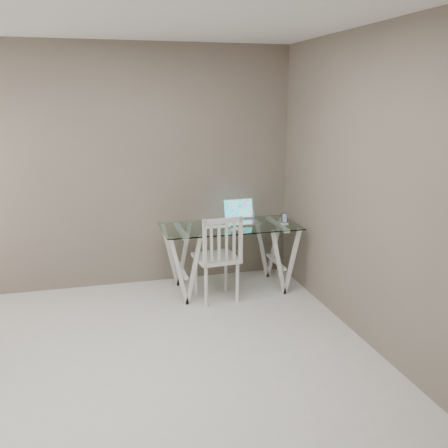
% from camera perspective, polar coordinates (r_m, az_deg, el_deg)
% --- Properties ---
extents(room, '(4.50, 4.52, 2.71)m').
position_cam_1_polar(room, '(3.41, -11.47, 7.18)').
color(room, beige).
rests_on(room, ground).
extents(desk, '(1.50, 0.70, 0.75)m').
position_cam_1_polar(desk, '(5.59, 0.69, -3.80)').
color(desk, silver).
rests_on(desk, ground).
extents(chair, '(0.47, 0.47, 0.94)m').
position_cam_1_polar(chair, '(5.22, -0.61, -3.53)').
color(chair, silver).
rests_on(chair, ground).
extents(laptop, '(0.37, 0.33, 0.25)m').
position_cam_1_polar(laptop, '(5.64, 1.91, 0.86)').
color(laptop, silver).
rests_on(laptop, desk).
extents(keyboard, '(0.31, 0.13, 0.01)m').
position_cam_1_polar(keyboard, '(5.41, -0.91, -0.34)').
color(keyboard, silver).
rests_on(keyboard, desk).
extents(mouse, '(0.12, 0.07, 0.04)m').
position_cam_1_polar(mouse, '(5.27, 1.36, -0.59)').
color(mouse, white).
rests_on(mouse, desk).
extents(phone_dock, '(0.07, 0.07, 0.12)m').
position_cam_1_polar(phone_dock, '(5.58, 6.92, 0.33)').
color(phone_dock, white).
rests_on(phone_dock, desk).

